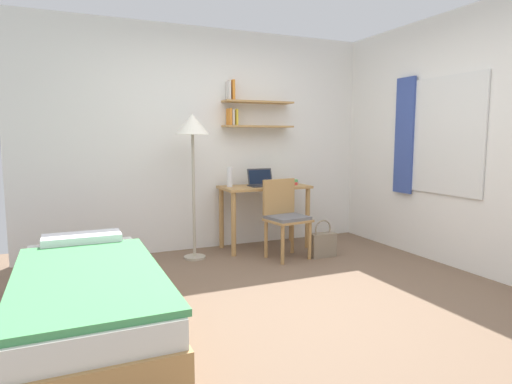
# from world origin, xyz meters

# --- Properties ---
(ground_plane) EXTENTS (5.28, 5.28, 0.00)m
(ground_plane) POSITION_xyz_m (0.00, 0.00, 0.00)
(ground_plane) COLOR brown
(wall_back) EXTENTS (4.40, 0.27, 2.60)m
(wall_back) POSITION_xyz_m (0.01, 2.02, 1.31)
(wall_back) COLOR white
(wall_back) RESTS_ON ground_plane
(wall_right) EXTENTS (0.10, 4.40, 2.60)m
(wall_right) POSITION_xyz_m (2.02, 0.03, 1.30)
(wall_right) COLOR white
(wall_right) RESTS_ON ground_plane
(bed) EXTENTS (0.89, 2.05, 0.54)m
(bed) POSITION_xyz_m (-1.53, 0.00, 0.24)
(bed) COLOR #B2844C
(bed) RESTS_ON ground_plane
(desk) EXTENTS (1.05, 0.51, 0.76)m
(desk) POSITION_xyz_m (0.55, 1.70, 0.60)
(desk) COLOR #B2844C
(desk) RESTS_ON ground_plane
(desk_chair) EXTENTS (0.49, 0.45, 0.87)m
(desk_chair) POSITION_xyz_m (0.58, 1.22, 0.48)
(desk_chair) COLOR #B2844C
(desk_chair) RESTS_ON ground_plane
(standing_lamp) EXTENTS (0.37, 0.37, 1.58)m
(standing_lamp) POSITION_xyz_m (-0.36, 1.58, 1.38)
(standing_lamp) COLOR #B2A893
(standing_lamp) RESTS_ON ground_plane
(laptop) EXTENTS (0.32, 0.21, 0.20)m
(laptop) POSITION_xyz_m (0.51, 1.70, 0.81)
(laptop) COLOR #2D2D33
(laptop) RESTS_ON desk
(water_bottle) EXTENTS (0.07, 0.07, 0.23)m
(water_bottle) POSITION_xyz_m (0.13, 1.75, 0.87)
(water_bottle) COLOR silver
(water_bottle) RESTS_ON desk
(book_stack) EXTENTS (0.17, 0.20, 0.07)m
(book_stack) POSITION_xyz_m (0.88, 1.71, 0.79)
(book_stack) COLOR #D13D38
(book_stack) RESTS_ON desk
(handbag) EXTENTS (0.29, 0.12, 0.42)m
(handbag) POSITION_xyz_m (0.98, 1.06, 0.15)
(handbag) COLOR gray
(handbag) RESTS_ON ground_plane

